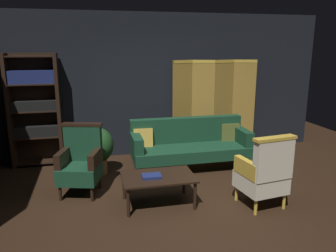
% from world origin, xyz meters
% --- Properties ---
extents(ground_plane, '(10.00, 10.00, 0.00)m').
position_xyz_m(ground_plane, '(0.00, 0.00, 0.00)').
color(ground_plane, black).
extents(back_wall, '(7.20, 0.10, 2.80)m').
position_xyz_m(back_wall, '(0.00, 2.45, 1.40)').
color(back_wall, black).
rests_on(back_wall, ground_plane).
extents(folding_screen, '(1.74, 0.25, 1.90)m').
position_xyz_m(folding_screen, '(1.27, 2.19, 0.99)').
color(folding_screen, olive).
rests_on(folding_screen, ground_plane).
extents(bookshelf, '(0.90, 0.32, 2.05)m').
position_xyz_m(bookshelf, '(-2.15, 2.19, 1.08)').
color(bookshelf, black).
rests_on(bookshelf, ground_plane).
extents(velvet_couch, '(2.12, 0.78, 0.88)m').
position_xyz_m(velvet_couch, '(0.55, 1.45, 0.45)').
color(velvet_couch, black).
rests_on(velvet_couch, ground_plane).
extents(coffee_table, '(1.00, 0.64, 0.42)m').
position_xyz_m(coffee_table, '(-0.30, 0.11, 0.37)').
color(coffee_table, black).
rests_on(coffee_table, ground_plane).
extents(armchair_gilt_accent, '(0.66, 0.65, 1.04)m').
position_xyz_m(armchair_gilt_accent, '(1.09, -0.29, 0.49)').
color(armchair_gilt_accent, gold).
rests_on(armchair_gilt_accent, ground_plane).
extents(armchair_wing_left, '(0.72, 0.71, 1.04)m').
position_xyz_m(armchair_wing_left, '(-1.35, 0.75, 0.49)').
color(armchair_wing_left, black).
rests_on(armchair_wing_left, ground_plane).
extents(potted_plant, '(0.52, 0.52, 0.82)m').
position_xyz_m(potted_plant, '(-1.07, 1.47, 0.47)').
color(potted_plant, brown).
rests_on(potted_plant, ground_plane).
extents(book_navy_cloth, '(0.27, 0.20, 0.04)m').
position_xyz_m(book_navy_cloth, '(-0.40, 0.08, 0.44)').
color(book_navy_cloth, navy).
rests_on(book_navy_cloth, coffee_table).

